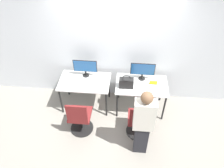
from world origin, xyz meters
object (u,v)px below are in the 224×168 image
(person_right, at_px, (143,123))
(monitor_left, at_px, (85,67))
(office_chair_left, at_px, (80,119))
(monitor_right, at_px, (143,70))
(mouse_left, at_px, (96,85))
(office_chair_right, at_px, (139,122))
(keyboard_right, at_px, (142,87))
(handbag, at_px, (126,83))
(keyboard_left, at_px, (83,84))
(mouse_right, at_px, (154,87))

(person_right, bearing_deg, monitor_left, 133.78)
(office_chair_left, relative_size, monitor_right, 1.78)
(mouse_left, bearing_deg, monitor_left, 132.28)
(monitor_left, xyz_separation_m, mouse_left, (0.28, -0.31, -0.22))
(office_chair_right, relative_size, person_right, 0.60)
(monitor_left, relative_size, monitor_right, 1.00)
(keyboard_right, height_order, handbag, handbag)
(monitor_left, xyz_separation_m, person_right, (1.24, -1.29, -0.13))
(handbag, bearing_deg, person_right, -71.57)
(office_chair_left, relative_size, office_chair_right, 1.00)
(keyboard_left, xyz_separation_m, person_right, (1.24, -0.99, 0.10))
(keyboard_right, height_order, office_chair_right, office_chair_right)
(keyboard_left, height_order, mouse_right, mouse_right)
(monitor_left, bearing_deg, mouse_left, -47.72)
(monitor_left, distance_m, office_chair_left, 1.12)
(mouse_left, height_order, office_chair_left, office_chair_left)
(keyboard_left, xyz_separation_m, keyboard_right, (1.24, 0.03, 0.00))
(monitor_left, height_order, office_chair_left, monitor_left)
(monitor_left, height_order, mouse_left, monitor_left)
(keyboard_left, relative_size, office_chair_right, 0.43)
(monitor_right, bearing_deg, mouse_right, -46.99)
(monitor_right, xyz_separation_m, office_chair_right, (-0.04, -0.93, -0.58))
(mouse_left, distance_m, handbag, 0.64)
(person_right, relative_size, handbag, 5.15)
(office_chair_left, relative_size, person_right, 0.60)
(office_chair_left, bearing_deg, keyboard_right, 29.11)
(keyboard_right, relative_size, person_right, 0.26)
(mouse_right, relative_size, office_chair_right, 0.10)
(monitor_left, relative_size, keyboard_right, 1.30)
(mouse_right, height_order, person_right, person_right)
(monitor_right, xyz_separation_m, person_right, (0.00, -1.29, -0.13))
(monitor_left, height_order, keyboard_right, monitor_left)
(office_chair_left, height_order, keyboard_right, office_chair_left)
(office_chair_left, height_order, mouse_right, office_chair_left)
(keyboard_right, bearing_deg, monitor_right, 90.00)
(office_chair_left, bearing_deg, office_chair_right, 1.18)
(mouse_right, bearing_deg, office_chair_right, -114.07)
(mouse_left, bearing_deg, keyboard_right, 1.91)
(keyboard_left, bearing_deg, monitor_left, 90.00)
(mouse_left, height_order, office_chair_right, office_chair_right)
(keyboard_left, relative_size, person_right, 0.26)
(keyboard_right, bearing_deg, person_right, -89.80)
(office_chair_left, xyz_separation_m, mouse_right, (1.47, 0.68, 0.36))
(monitor_right, relative_size, handbag, 1.73)
(mouse_left, relative_size, handbag, 0.30)
(office_chair_left, xyz_separation_m, keyboard_right, (1.22, 0.68, 0.35))
(office_chair_right, bearing_deg, mouse_right, 65.93)
(keyboard_left, bearing_deg, office_chair_left, -88.30)
(mouse_left, distance_m, office_chair_right, 1.17)
(mouse_right, relative_size, handbag, 0.30)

